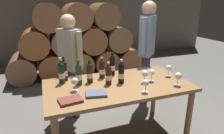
{
  "coord_description": "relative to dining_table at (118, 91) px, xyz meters",
  "views": [
    {
      "loc": [
        -0.8,
        -1.98,
        1.67
      ],
      "look_at": [
        0.0,
        0.2,
        0.91
      ],
      "focal_mm": 31.16,
      "sensor_mm": 36.0,
      "label": 1
    }
  ],
  "objects": [
    {
      "name": "wine_bottle_0",
      "position": [
        -0.58,
        0.33,
        0.22
      ],
      "size": [
        0.07,
        0.07,
        0.3
      ],
      "color": "black",
      "rests_on": "dining_table"
    },
    {
      "name": "wine_glass_4",
      "position": [
        0.32,
        -0.08,
        0.2
      ],
      "size": [
        0.08,
        0.08,
        0.16
      ],
      "color": "white",
      "rests_on": "dining_table"
    },
    {
      "name": "wine_bottle_5",
      "position": [
        -0.12,
        0.25,
        0.21
      ],
      "size": [
        0.07,
        0.07,
        0.28
      ],
      "color": "black",
      "rests_on": "dining_table"
    },
    {
      "name": "wine_glass_1",
      "position": [
        0.42,
        -0.06,
        0.2
      ],
      "size": [
        0.08,
        0.08,
        0.15
      ],
      "color": "white",
      "rests_on": "dining_table"
    },
    {
      "name": "wine_glass_2",
      "position": [
        0.72,
        0.01,
        0.2
      ],
      "size": [
        0.08,
        0.08,
        0.15
      ],
      "color": "white",
      "rests_on": "dining_table"
    },
    {
      "name": "leather_ledger",
      "position": [
        -0.32,
        -0.2,
        0.11
      ],
      "size": [
        0.25,
        0.2,
        0.03
      ],
      "primitive_type": "cube",
      "rotation": [
        0.0,
        0.0,
        -0.18
      ],
      "color": "#4C5670",
      "rests_on": "dining_table"
    },
    {
      "name": "barrel_stack",
      "position": [
        0.0,
        2.6,
        0.09
      ],
      "size": [
        3.12,
        0.9,
        1.69
      ],
      "color": "brown",
      "rests_on": "ground_plane"
    },
    {
      "name": "wine_glass_3",
      "position": [
        0.19,
        -0.32,
        0.19
      ],
      "size": [
        0.07,
        0.07,
        0.15
      ],
      "color": "white",
      "rests_on": "dining_table"
    },
    {
      "name": "wine_bottle_6",
      "position": [
        0.04,
        0.31,
        0.23
      ],
      "size": [
        0.07,
        0.07,
        0.32
      ],
      "color": "black",
      "rests_on": "dining_table"
    },
    {
      "name": "taster_seated_left",
      "position": [
        -0.44,
        0.72,
        0.25
      ],
      "size": [
        0.32,
        0.43,
        1.54
      ],
      "color": "#383842",
      "rests_on": "ground_plane"
    },
    {
      "name": "wine_bottle_1",
      "position": [
        -0.11,
        0.03,
        0.21
      ],
      "size": [
        0.07,
        0.07,
        0.27
      ],
      "color": "black",
      "rests_on": "dining_table"
    },
    {
      "name": "wine_glass_5",
      "position": [
        -0.51,
        -0.02,
        0.2
      ],
      "size": [
        0.08,
        0.08,
        0.15
      ],
      "color": "white",
      "rests_on": "dining_table"
    },
    {
      "name": "dining_table",
      "position": [
        0.0,
        0.0,
        0.0
      ],
      "size": [
        1.7,
        0.9,
        0.76
      ],
      "color": "olive",
      "rests_on": "ground_plane"
    },
    {
      "name": "wine_bottle_3",
      "position": [
        -0.3,
        0.16,
        0.21
      ],
      "size": [
        0.07,
        0.07,
        0.28
      ],
      "color": "black",
      "rests_on": "dining_table"
    },
    {
      "name": "wine_glass_0",
      "position": [
        0.64,
        -0.28,
        0.2
      ],
      "size": [
        0.09,
        0.09,
        0.16
      ],
      "color": "white",
      "rests_on": "dining_table"
    },
    {
      "name": "tasting_notebook",
      "position": [
        -0.6,
        -0.25,
        0.11
      ],
      "size": [
        0.24,
        0.19,
        0.03
      ],
      "primitive_type": "cube",
      "rotation": [
        0.0,
        0.0,
        0.13
      ],
      "color": "brown",
      "rests_on": "dining_table"
    },
    {
      "name": "wine_bottle_7",
      "position": [
        -0.62,
        0.25,
        0.23
      ],
      "size": [
        0.07,
        0.07,
        0.32
      ],
      "color": "black",
      "rests_on": "dining_table"
    },
    {
      "name": "wine_bottle_2",
      "position": [
        -0.43,
        0.14,
        0.22
      ],
      "size": [
        0.07,
        0.07,
        0.3
      ],
      "color": "#19381E",
      "rests_on": "dining_table"
    },
    {
      "name": "sommelier_presenting",
      "position": [
        0.81,
        0.75,
        0.37
      ],
      "size": [
        0.38,
        0.36,
        1.72
      ],
      "color": "#383842",
      "rests_on": "ground_plane"
    },
    {
      "name": "wine_bottle_4",
      "position": [
        0.05,
        0.02,
        0.22
      ],
      "size": [
        0.07,
        0.07,
        0.29
      ],
      "color": "black",
      "rests_on": "dining_table"
    },
    {
      "name": "cellar_back_wall",
      "position": [
        0.0,
        4.2,
        0.73
      ],
      "size": [
        10.0,
        0.24,
        2.8
      ],
      "primitive_type": "cube",
      "color": "slate",
      "rests_on": "ground_plane"
    }
  ]
}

